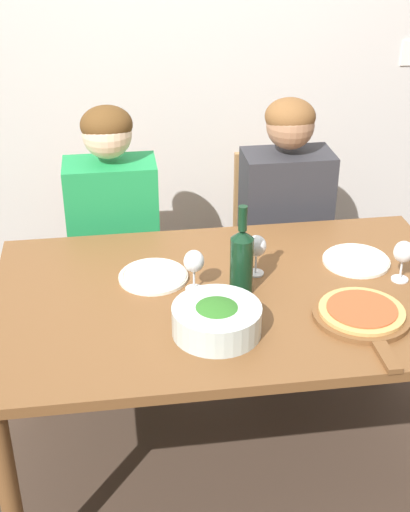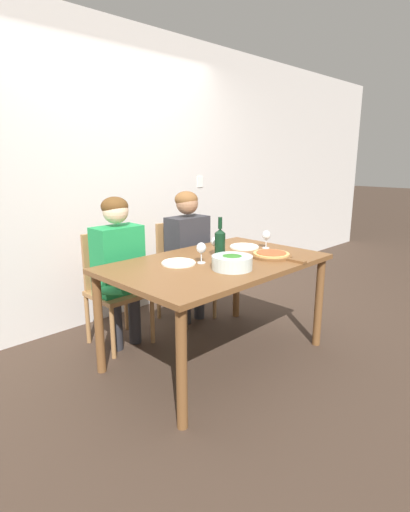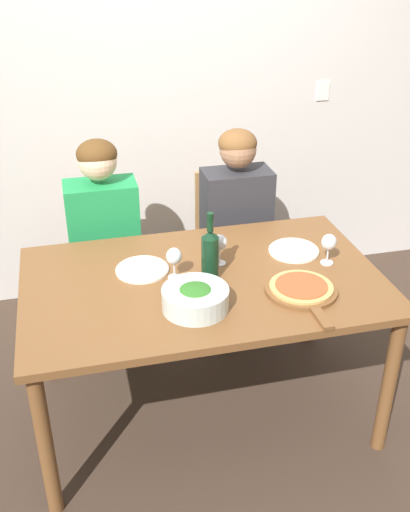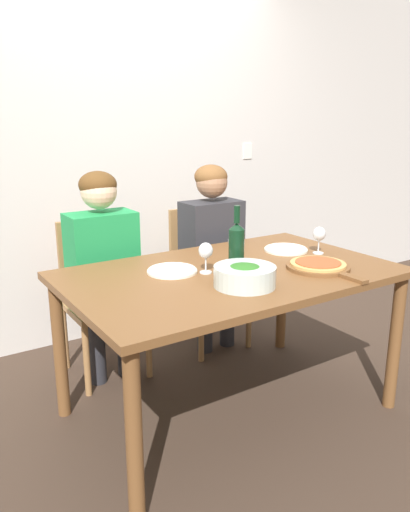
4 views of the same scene
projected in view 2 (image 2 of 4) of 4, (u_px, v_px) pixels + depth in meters
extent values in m
plane|color=#3D2D23|center=(216.00, 357.00, 3.11)|extent=(40.00, 40.00, 0.00)
cube|color=silver|center=(113.00, 176.00, 3.70)|extent=(10.00, 0.05, 2.70)
cube|color=white|center=(200.00, 182.00, 4.46)|extent=(0.08, 0.01, 0.12)
cube|color=brown|center=(217.00, 263.00, 2.93)|extent=(1.61, 1.00, 0.04)
cylinder|color=brown|center=(182.00, 369.00, 2.21)|extent=(0.06, 0.06, 0.74)
cylinder|color=brown|center=(319.00, 303.00, 3.23)|extent=(0.06, 0.06, 0.74)
cylinder|color=brown|center=(99.00, 324.00, 2.81)|extent=(0.06, 0.06, 0.74)
cylinder|color=brown|center=(236.00, 280.00, 3.84)|extent=(0.06, 0.06, 0.74)
cube|color=#9E7042|center=(119.00, 294.00, 3.25)|extent=(0.42, 0.42, 0.04)
cube|color=#9E7042|center=(104.00, 259.00, 3.33)|extent=(0.38, 0.03, 0.47)
cylinder|color=#9E7042|center=(113.00, 333.00, 3.05)|extent=(0.04, 0.04, 0.42)
cylinder|color=#9E7042|center=(152.00, 319.00, 3.31)|extent=(0.04, 0.04, 0.42)
cylinder|color=#9E7042|center=(88.00, 319.00, 3.31)|extent=(0.04, 0.04, 0.42)
cylinder|color=#9E7042|center=(126.00, 308.00, 3.57)|extent=(0.04, 0.04, 0.42)
cube|color=#9E7042|center=(186.00, 275.00, 3.77)|extent=(0.42, 0.42, 0.04)
cube|color=#9E7042|center=(172.00, 246.00, 3.84)|extent=(0.38, 0.03, 0.47)
cylinder|color=#9E7042|center=(185.00, 308.00, 3.56)|extent=(0.04, 0.04, 0.42)
cylinder|color=#9E7042|center=(215.00, 298.00, 3.82)|extent=(0.04, 0.04, 0.42)
cylinder|color=#9E7042|center=(159.00, 298.00, 3.82)|extent=(0.04, 0.04, 0.42)
cylinder|color=#9E7042|center=(188.00, 289.00, 4.08)|extent=(0.04, 0.04, 0.42)
cylinder|color=#28282D|center=(116.00, 323.00, 3.19)|extent=(0.10, 0.10, 0.45)
cylinder|color=#28282D|center=(135.00, 317.00, 3.31)|extent=(0.10, 0.10, 0.45)
cube|color=#1E8C47|center=(118.00, 260.00, 3.17)|extent=(0.38, 0.22, 0.54)
cylinder|color=#1E8C47|center=(114.00, 290.00, 2.90)|extent=(0.07, 0.31, 0.14)
cylinder|color=#1E8C47|center=(158.00, 279.00, 3.18)|extent=(0.07, 0.31, 0.14)
sphere|color=beige|center=(115.00, 211.00, 3.08)|extent=(0.20, 0.20, 0.20)
ellipsoid|color=#563819|center=(115.00, 206.00, 3.08)|extent=(0.21, 0.21, 0.15)
cylinder|color=#28282D|center=(185.00, 300.00, 3.70)|extent=(0.10, 0.10, 0.45)
cylinder|color=#28282D|center=(199.00, 296.00, 3.82)|extent=(0.10, 0.10, 0.45)
cube|color=#2D2D33|center=(188.00, 246.00, 3.69)|extent=(0.38, 0.22, 0.54)
cylinder|color=#2D2D33|center=(190.00, 270.00, 3.42)|extent=(0.07, 0.31, 0.14)
cylinder|color=#2D2D33|center=(222.00, 262.00, 3.69)|extent=(0.07, 0.31, 0.14)
sphere|color=#9E7051|center=(187.00, 203.00, 3.59)|extent=(0.20, 0.20, 0.20)
ellipsoid|color=brown|center=(186.00, 199.00, 3.59)|extent=(0.21, 0.21, 0.15)
cylinder|color=black|center=(219.00, 247.00, 2.93)|extent=(0.08, 0.08, 0.20)
cone|color=black|center=(220.00, 231.00, 2.90)|extent=(0.08, 0.08, 0.03)
cylinder|color=black|center=(220.00, 223.00, 2.89)|extent=(0.03, 0.03, 0.09)
cylinder|color=silver|center=(232.00, 263.00, 2.70)|extent=(0.28, 0.28, 0.09)
ellipsoid|color=#2D6B23|center=(232.00, 262.00, 2.70)|extent=(0.23, 0.23, 0.10)
cylinder|color=silver|center=(179.00, 263.00, 2.84)|extent=(0.24, 0.24, 0.01)
torus|color=silver|center=(179.00, 262.00, 2.84)|extent=(0.24, 0.24, 0.01)
cylinder|color=silver|center=(244.00, 247.00, 3.36)|extent=(0.24, 0.24, 0.01)
torus|color=silver|center=(244.00, 246.00, 3.36)|extent=(0.24, 0.24, 0.01)
cylinder|color=brown|center=(271.00, 256.00, 3.05)|extent=(0.32, 0.32, 0.02)
cube|color=brown|center=(297.00, 261.00, 2.89)|extent=(0.04, 0.14, 0.02)
cylinder|color=tan|center=(271.00, 254.00, 3.05)|extent=(0.28, 0.28, 0.01)
cylinder|color=#AD4C28|center=(271.00, 253.00, 3.04)|extent=(0.23, 0.23, 0.01)
cylinder|color=silver|center=(201.00, 263.00, 2.87)|extent=(0.06, 0.06, 0.01)
cylinder|color=silver|center=(201.00, 257.00, 2.86)|extent=(0.01, 0.01, 0.07)
ellipsoid|color=silver|center=(201.00, 248.00, 2.84)|extent=(0.07, 0.07, 0.08)
ellipsoid|color=maroon|center=(201.00, 250.00, 2.84)|extent=(0.06, 0.06, 0.03)
cylinder|color=silver|center=(266.00, 248.00, 3.34)|extent=(0.06, 0.06, 0.01)
cylinder|color=silver|center=(266.00, 243.00, 3.33)|extent=(0.01, 0.01, 0.07)
ellipsoid|color=silver|center=(266.00, 235.00, 3.31)|extent=(0.07, 0.07, 0.08)
ellipsoid|color=maroon|center=(266.00, 237.00, 3.31)|extent=(0.06, 0.06, 0.03)
cylinder|color=silver|center=(216.00, 256.00, 3.08)|extent=(0.06, 0.06, 0.01)
cylinder|color=silver|center=(216.00, 250.00, 3.07)|extent=(0.01, 0.01, 0.07)
ellipsoid|color=silver|center=(216.00, 242.00, 3.05)|extent=(0.07, 0.07, 0.08)
ellipsoid|color=maroon|center=(216.00, 243.00, 3.06)|extent=(0.06, 0.06, 0.03)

